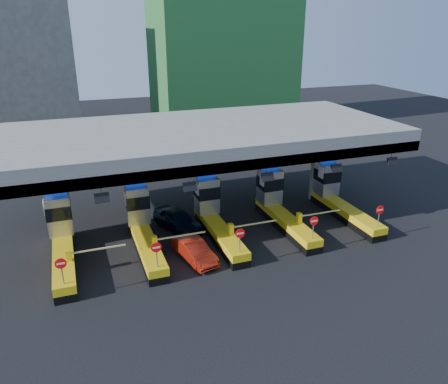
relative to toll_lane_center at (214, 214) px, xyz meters
name	(u,v)px	position (x,y,z in m)	size (l,w,h in m)	color
ground	(215,234)	(0.00, -0.28, -1.40)	(120.00, 120.00, 0.00)	black
toll_canopy	(201,139)	(0.00, 2.59, 4.74)	(28.00, 12.09, 7.00)	slate
toll_lane_far_left	(61,237)	(-10.00, 0.00, 0.00)	(4.43, 8.00, 4.16)	black
toll_lane_left	(142,225)	(-5.00, 0.00, 0.00)	(4.43, 8.00, 4.16)	black
toll_lane_center	(214,214)	(0.00, 0.00, 0.00)	(4.43, 8.00, 4.16)	black
toll_lane_right	(278,204)	(5.00, 0.00, 0.00)	(4.43, 8.00, 4.16)	black
toll_lane_far_right	(337,196)	(10.00, 0.00, 0.00)	(4.43, 8.00, 4.16)	black
bg_building_scaffold	(222,20)	(12.00, 31.72, 12.60)	(18.00, 12.00, 28.00)	#1E5926
bg_building_concrete	(15,63)	(-14.00, 35.72, 7.60)	(14.00, 10.00, 18.00)	#4C4C49
van	(178,220)	(-2.24, 1.31, -0.65)	(1.77, 4.41, 1.50)	black
red_car	(194,251)	(-2.37, -3.19, -0.76)	(1.36, 3.89, 1.28)	#981A0B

